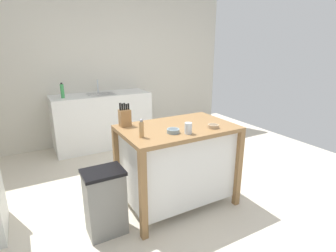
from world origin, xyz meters
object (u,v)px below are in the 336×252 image
(bowl_ceramic_wide, at_px, (213,126))
(bottle_spray_cleaner, at_px, (62,91))
(drinking_cup, at_px, (188,128))
(sink_faucet, at_px, (98,86))
(bowl_stoneware_deep, at_px, (173,131))
(pepper_grinder, at_px, (141,129))
(knife_block, at_px, (125,117))
(kitchen_island, at_px, (177,161))
(trash_bin, at_px, (105,202))

(bowl_ceramic_wide, bearing_deg, bottle_spray_cleaner, 115.91)
(bowl_ceramic_wide, relative_size, drinking_cup, 1.05)
(sink_faucet, bearing_deg, bowl_stoneware_deep, -88.44)
(pepper_grinder, bearing_deg, knife_block, 91.12)
(kitchen_island, xyz_separation_m, bowl_ceramic_wide, (0.29, -0.22, 0.41))
(drinking_cup, relative_size, sink_faucet, 0.48)
(kitchen_island, xyz_separation_m, knife_block, (-0.46, 0.28, 0.48))
(bowl_stoneware_deep, bearing_deg, knife_block, 126.10)
(bowl_stoneware_deep, xyz_separation_m, drinking_cup, (0.11, -0.09, 0.03))
(bottle_spray_cleaner, bearing_deg, pepper_grinder, -80.72)
(bowl_ceramic_wide, bearing_deg, trash_bin, 173.75)
(bowl_ceramic_wide, xyz_separation_m, bottle_spray_cleaner, (-1.10, 2.26, 0.12))
(drinking_cup, height_order, trash_bin, drinking_cup)
(kitchen_island, xyz_separation_m, drinking_cup, (-0.03, -0.24, 0.44))
(trash_bin, xyz_separation_m, sink_faucet, (0.61, 2.35, 0.71))
(bowl_ceramic_wide, bearing_deg, pepper_grinder, 173.04)
(knife_block, bearing_deg, bottle_spray_cleaner, 101.10)
(kitchen_island, height_order, sink_faucet, sink_faucet)
(bowl_ceramic_wide, xyz_separation_m, bowl_stoneware_deep, (-0.43, 0.06, 0.00))
(bowl_ceramic_wide, bearing_deg, drinking_cup, -175.11)
(knife_block, xyz_separation_m, sink_faucet, (0.25, 1.98, 0.04))
(bowl_ceramic_wide, height_order, pepper_grinder, pepper_grinder)
(sink_faucet, bearing_deg, knife_block, -97.22)
(bottle_spray_cleaner, bearing_deg, bowl_ceramic_wide, -64.09)
(trash_bin, relative_size, bottle_spray_cleaner, 2.69)
(bowl_stoneware_deep, distance_m, drinking_cup, 0.15)
(bottle_spray_cleaner, bearing_deg, trash_bin, -90.37)
(bowl_ceramic_wide, relative_size, sink_faucet, 0.50)
(kitchen_island, height_order, drinking_cup, drinking_cup)
(pepper_grinder, xyz_separation_m, bottle_spray_cleaner, (-0.35, 2.16, 0.05))
(knife_block, xyz_separation_m, bowl_stoneware_deep, (0.32, -0.43, -0.07))
(kitchen_island, bearing_deg, bowl_ceramic_wide, -37.16)
(drinking_cup, relative_size, bottle_spray_cleaner, 0.45)
(bowl_ceramic_wide, relative_size, trash_bin, 0.18)
(drinking_cup, bearing_deg, sink_faucet, 94.12)
(bowl_ceramic_wide, distance_m, bottle_spray_cleaner, 2.51)
(bowl_stoneware_deep, height_order, drinking_cup, drinking_cup)
(knife_block, xyz_separation_m, trash_bin, (-0.36, -0.37, -0.66))
(knife_block, distance_m, sink_faucet, 2.00)
(bowl_ceramic_wide, bearing_deg, sink_faucet, 101.39)
(drinking_cup, bearing_deg, kitchen_island, 82.79)
(bowl_ceramic_wide, relative_size, pepper_grinder, 0.64)
(trash_bin, relative_size, sink_faucet, 2.86)
(knife_block, height_order, trash_bin, knife_block)
(kitchen_island, relative_size, pepper_grinder, 6.73)
(pepper_grinder, xyz_separation_m, trash_bin, (-0.37, 0.03, -0.65))
(trash_bin, bearing_deg, drinking_cup, -10.65)
(bowl_ceramic_wide, bearing_deg, kitchen_island, 142.84)
(pepper_grinder, bearing_deg, bottle_spray_cleaner, 99.28)
(bowl_stoneware_deep, distance_m, trash_bin, 0.90)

